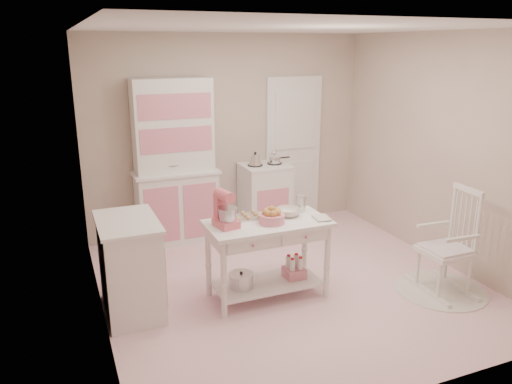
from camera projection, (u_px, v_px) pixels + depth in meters
room_shell at (293, 130)px, 4.85m from camera, size 3.84×3.84×2.62m
door at (293, 150)px, 7.04m from camera, size 0.82×0.05×2.04m
hutch at (175, 163)px, 6.21m from camera, size 1.06×0.50×2.08m
stove at (265, 197)px, 6.77m from camera, size 0.62×0.57×0.92m
base_cabinet at (130, 267)px, 4.65m from camera, size 0.54×0.84×0.92m
lace_rug at (441, 290)px, 5.17m from camera, size 0.92×0.92×0.01m
rocking_chair at (446, 241)px, 5.01m from camera, size 0.52×0.74×1.10m
work_table at (267, 259)px, 4.95m from camera, size 1.20×0.60×0.80m
stand_mixer at (226, 210)px, 4.66m from camera, size 0.25×0.32×0.34m
cookie_tray at (247, 217)px, 4.94m from camera, size 0.34×0.24×0.02m
bread_basket at (272, 219)px, 4.79m from camera, size 0.25×0.25×0.09m
mixing_bowl at (288, 212)px, 4.99m from camera, size 0.25×0.25×0.08m
metal_pitcher at (301, 203)px, 5.12m from camera, size 0.10×0.10×0.17m
recipe_book at (315, 219)px, 4.89m from camera, size 0.17×0.21×0.02m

